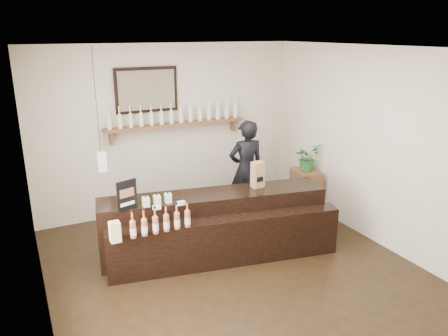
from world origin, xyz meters
name	(u,v)px	position (x,y,z in m)	size (l,w,h in m)	color
ground	(237,274)	(0.00, 0.00, 0.00)	(5.00, 5.00, 0.00)	black
room_shell	(239,145)	(0.00, 0.00, 1.70)	(5.00, 5.00, 5.00)	beige
back_wall_decor	(162,110)	(-0.14, 2.37, 1.75)	(2.66, 0.96, 1.69)	brown
counter	(217,227)	(-0.01, 0.59, 0.41)	(3.15, 1.38, 1.02)	black
promo_sign	(127,195)	(-1.20, 0.66, 1.06)	(0.27, 0.10, 0.38)	black
paper_bag	(258,175)	(0.66, 0.65, 1.05)	(0.18, 0.14, 0.37)	olive
tape_dispenser	(260,185)	(0.68, 0.62, 0.91)	(0.12, 0.07, 0.10)	#1960B1
side_cabinet	(305,191)	(2.00, 1.30, 0.37)	(0.44, 0.56, 0.74)	brown
potted_plant	(307,157)	(2.00, 1.30, 0.96)	(0.41, 0.35, 0.45)	#28652B
shopkeeper	(246,163)	(0.98, 1.55, 0.93)	(0.68, 0.44, 1.86)	black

